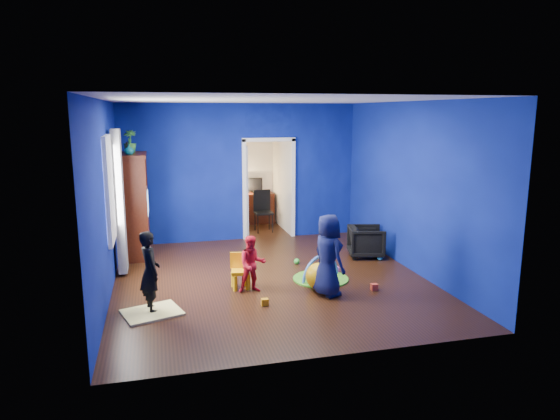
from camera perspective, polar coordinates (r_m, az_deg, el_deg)
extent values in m
cube|color=black|center=(8.33, -1.11, -7.90)|extent=(5.00, 5.50, 0.01)
cube|color=white|center=(7.88, -1.19, 12.46)|extent=(5.00, 5.50, 0.01)
cube|color=navy|center=(10.65, -4.46, 4.27)|extent=(5.00, 0.02, 2.90)
cube|color=navy|center=(5.38, 5.42, -2.55)|extent=(5.00, 0.02, 2.90)
cube|color=navy|center=(7.82, -19.31, 1.17)|extent=(0.02, 5.50, 2.90)
cube|color=navy|center=(8.87, 14.82, 2.55)|extent=(0.02, 5.50, 2.90)
imported|color=black|center=(9.64, 9.82, -3.57)|extent=(0.78, 0.77, 0.59)
imported|color=black|center=(7.11, -14.64, -6.83)|extent=(0.37, 0.47, 1.14)
imported|color=#10163C|center=(7.50, 5.52, -5.16)|extent=(0.56, 0.70, 1.24)
imported|color=red|center=(7.65, -3.20, -6.19)|extent=(0.43, 0.33, 0.88)
imported|color=#0C5763|center=(9.42, -16.88, 6.62)|extent=(0.19, 0.19, 0.18)
imported|color=#358530|center=(9.93, -16.78, 7.52)|extent=(0.25, 0.25, 0.42)
cube|color=#3C130A|center=(9.85, -16.45, 0.52)|extent=(0.58, 1.14, 1.96)
cube|color=silver|center=(9.84, -16.23, 0.76)|extent=(0.46, 0.70, 0.54)
cube|color=#F2E07A|center=(7.20, -14.42, -11.28)|extent=(0.90, 0.80, 0.03)
sphere|color=yellow|center=(7.83, 4.50, -7.56)|extent=(0.42, 0.42, 0.42)
cube|color=yellow|center=(7.87, -4.54, -7.17)|extent=(0.32, 0.32, 0.50)
cylinder|color=green|center=(8.34, 4.67, -7.83)|extent=(0.91, 0.91, 0.02)
torus|color=#3F8CD8|center=(8.34, 4.67, -7.78)|extent=(0.76, 0.40, 0.82)
cube|color=white|center=(8.14, -19.04, 2.28)|extent=(0.03, 0.95, 1.55)
cube|color=slate|center=(8.72, -17.87, 0.91)|extent=(0.14, 0.42, 2.40)
cube|color=white|center=(10.82, -1.29, 2.27)|extent=(1.16, 0.10, 2.10)
cube|color=#3D140A|center=(12.39, -2.82, 0.23)|extent=(0.88, 0.44, 0.75)
cube|color=black|center=(12.41, -2.96, 2.94)|extent=(0.40, 0.05, 0.32)
sphere|color=#FFD88C|center=(12.31, -4.18, 2.76)|extent=(0.14, 0.14, 0.14)
cube|color=black|center=(11.45, -1.89, -0.23)|extent=(0.40, 0.40, 0.92)
cube|color=white|center=(12.29, -3.00, 7.88)|extent=(0.88, 0.24, 0.04)
cube|color=#EF4427|center=(7.96, 10.72, -8.64)|extent=(0.10, 0.08, 0.10)
sphere|color=#2489CC|center=(9.53, 11.37, -5.32)|extent=(0.11, 0.11, 0.11)
cube|color=orange|center=(7.24, -1.75, -10.48)|extent=(0.10, 0.08, 0.10)
sphere|color=green|center=(9.11, 1.93, -5.87)|extent=(0.11, 0.11, 0.11)
cube|color=#DB52D7|center=(8.70, 6.40, -6.79)|extent=(0.10, 0.08, 0.10)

